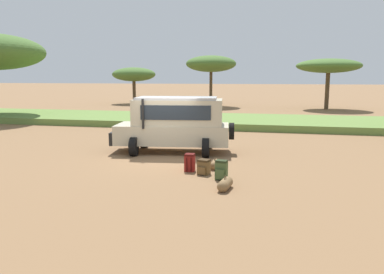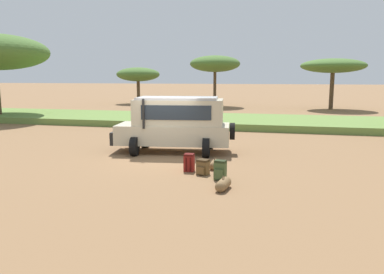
{
  "view_description": "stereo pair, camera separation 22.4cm",
  "coord_description": "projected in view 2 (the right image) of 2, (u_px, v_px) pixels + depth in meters",
  "views": [
    {
      "loc": [
        4.44,
        -14.43,
        3.31
      ],
      "look_at": [
        1.31,
        -0.46,
        1.0
      ],
      "focal_mm": 35.0,
      "sensor_mm": 36.0,
      "label": 1
    },
    {
      "loc": [
        4.66,
        -14.38,
        3.31
      ],
      "look_at": [
        1.31,
        -0.46,
        1.0
      ],
      "focal_mm": 35.0,
      "sensor_mm": 36.0,
      "label": 2
    }
  ],
  "objects": [
    {
      "name": "backpack_near_rear_wheel",
      "position": [
        189.0,
        163.0,
        13.23
      ],
      "size": [
        0.35,
        0.42,
        0.63
      ],
      "color": "maroon",
      "rests_on": "ground_plane"
    },
    {
      "name": "acacia_tree_left_mid",
      "position": [
        138.0,
        75.0,
        46.16
      ],
      "size": [
        5.39,
        4.69,
        4.45
      ],
      "color": "brown",
      "rests_on": "ground_plane"
    },
    {
      "name": "duffel_bag_soft_canvas",
      "position": [
        223.0,
        184.0,
        11.07
      ],
      "size": [
        0.4,
        0.89,
        0.43
      ],
      "color": "brown",
      "rests_on": "ground_plane"
    },
    {
      "name": "ground_plane",
      "position": [
        164.0,
        158.0,
        15.41
      ],
      "size": [
        320.0,
        320.0,
        0.0
      ],
      "primitive_type": "plane",
      "color": "olive"
    },
    {
      "name": "safari_vehicle",
      "position": [
        176.0,
        123.0,
        16.44
      ],
      "size": [
        5.46,
        3.15,
        2.44
      ],
      "color": "beige",
      "rests_on": "ground_plane"
    },
    {
      "name": "backpack_beside_front_wheel",
      "position": [
        203.0,
        167.0,
        12.79
      ],
      "size": [
        0.46,
        0.46,
        0.52
      ],
      "color": "brown",
      "rests_on": "ground_plane"
    },
    {
      "name": "duffel_bag_low_black_case",
      "position": [
        214.0,
        164.0,
        13.65
      ],
      "size": [
        0.3,
        0.85,
        0.4
      ],
      "color": "brown",
      "rests_on": "ground_plane"
    },
    {
      "name": "acacia_tree_right_mid",
      "position": [
        333.0,
        66.0,
        37.58
      ],
      "size": [
        6.42,
        6.04,
        5.12
      ],
      "color": "brown",
      "rests_on": "ground_plane"
    },
    {
      "name": "grass_bank",
      "position": [
        214.0,
        121.0,
        26.7
      ],
      "size": [
        120.0,
        7.0,
        0.44
      ],
      "color": "olive",
      "rests_on": "ground_plane"
    },
    {
      "name": "backpack_cluster_center",
      "position": [
        220.0,
        170.0,
        12.11
      ],
      "size": [
        0.41,
        0.4,
        0.64
      ],
      "color": "#42562D",
      "rests_on": "ground_plane"
    },
    {
      "name": "acacia_tree_centre_back",
      "position": [
        215.0,
        64.0,
        41.55
      ],
      "size": [
        5.56,
        6.04,
        5.64
      ],
      "color": "brown",
      "rests_on": "ground_plane"
    }
  ]
}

